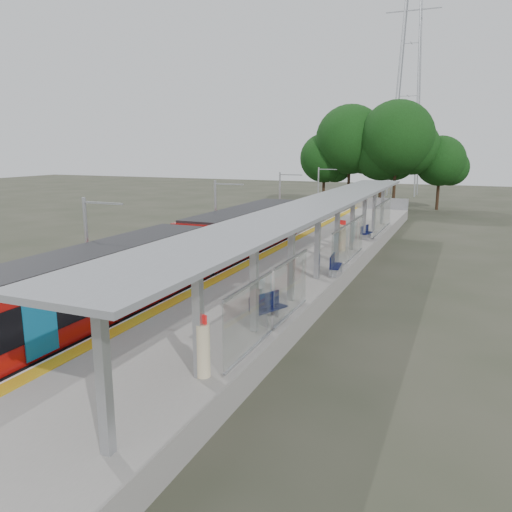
{
  "coord_description": "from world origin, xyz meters",
  "views": [
    {
      "loc": [
        8.7,
        -9.62,
        7.46
      ],
      "look_at": [
        -0.56,
        12.2,
        2.3
      ],
      "focal_mm": 35.0,
      "sensor_mm": 36.0,
      "label": 1
    }
  ],
  "objects_px": {
    "bench_near": "(267,306)",
    "info_pillar_far": "(342,237)",
    "train": "(190,253)",
    "bench_far": "(366,232)",
    "litter_bin": "(257,298)",
    "bench_mid": "(334,264)",
    "info_pillar_near": "(203,350)"
  },
  "relations": [
    {
      "from": "train",
      "to": "bench_far",
      "type": "xyz_separation_m",
      "value": [
        6.63,
        13.65,
        -0.54
      ]
    },
    {
      "from": "info_pillar_near",
      "to": "info_pillar_far",
      "type": "bearing_deg",
      "value": 115.26
    },
    {
      "from": "info_pillar_near",
      "to": "litter_bin",
      "type": "relative_size",
      "value": 2.11
    },
    {
      "from": "bench_far",
      "to": "litter_bin",
      "type": "distance_m",
      "value": 17.88
    },
    {
      "from": "info_pillar_far",
      "to": "bench_near",
      "type": "bearing_deg",
      "value": -72.87
    },
    {
      "from": "bench_near",
      "to": "litter_bin",
      "type": "height_order",
      "value": "bench_near"
    },
    {
      "from": "info_pillar_far",
      "to": "info_pillar_near",
      "type": "bearing_deg",
      "value": -73.18
    },
    {
      "from": "litter_bin",
      "to": "bench_near",
      "type": "bearing_deg",
      "value": -51.78
    },
    {
      "from": "bench_mid",
      "to": "bench_far",
      "type": "height_order",
      "value": "bench_mid"
    },
    {
      "from": "info_pillar_near",
      "to": "info_pillar_far",
      "type": "distance_m",
      "value": 19.33
    },
    {
      "from": "train",
      "to": "bench_near",
      "type": "relative_size",
      "value": 17.23
    },
    {
      "from": "bench_mid",
      "to": "info_pillar_near",
      "type": "height_order",
      "value": "info_pillar_near"
    },
    {
      "from": "info_pillar_far",
      "to": "litter_bin",
      "type": "distance_m",
      "value": 13.05
    },
    {
      "from": "bench_near",
      "to": "info_pillar_far",
      "type": "xyz_separation_m",
      "value": [
        -0.48,
        14.19,
        0.29
      ]
    },
    {
      "from": "train",
      "to": "info_pillar_near",
      "type": "height_order",
      "value": "train"
    },
    {
      "from": "train",
      "to": "bench_mid",
      "type": "relative_size",
      "value": 17.66
    },
    {
      "from": "bench_mid",
      "to": "info_pillar_near",
      "type": "xyz_separation_m",
      "value": [
        -0.53,
        -13.05,
        0.27
      ]
    },
    {
      "from": "info_pillar_near",
      "to": "info_pillar_far",
      "type": "relative_size",
      "value": 0.96
    },
    {
      "from": "info_pillar_near",
      "to": "train",
      "type": "bearing_deg",
      "value": 145.77
    },
    {
      "from": "train",
      "to": "bench_far",
      "type": "height_order",
      "value": "train"
    },
    {
      "from": "litter_bin",
      "to": "info_pillar_far",
      "type": "bearing_deg",
      "value": 88.1
    },
    {
      "from": "info_pillar_far",
      "to": "bench_far",
      "type": "bearing_deg",
      "value": 98.2
    },
    {
      "from": "train",
      "to": "info_pillar_near",
      "type": "xyz_separation_m",
      "value": [
        6.58,
        -10.49,
        -0.24
      ]
    },
    {
      "from": "bench_mid",
      "to": "info_pillar_near",
      "type": "relative_size",
      "value": 0.83
    },
    {
      "from": "train",
      "to": "info_pillar_far",
      "type": "height_order",
      "value": "train"
    },
    {
      "from": "bench_far",
      "to": "litter_bin",
      "type": "relative_size",
      "value": 1.66
    },
    {
      "from": "bench_near",
      "to": "litter_bin",
      "type": "xyz_separation_m",
      "value": [
        -0.91,
        1.16,
        -0.11
      ]
    },
    {
      "from": "bench_far",
      "to": "info_pillar_near",
      "type": "height_order",
      "value": "info_pillar_near"
    },
    {
      "from": "info_pillar_near",
      "to": "bench_near",
      "type": "bearing_deg",
      "value": 114.4
    },
    {
      "from": "info_pillar_far",
      "to": "train",
      "type": "bearing_deg",
      "value": -109.14
    },
    {
      "from": "train",
      "to": "litter_bin",
      "type": "xyz_separation_m",
      "value": [
        5.61,
        -4.2,
        -0.61
      ]
    },
    {
      "from": "bench_near",
      "to": "info_pillar_far",
      "type": "distance_m",
      "value": 14.2
    }
  ]
}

